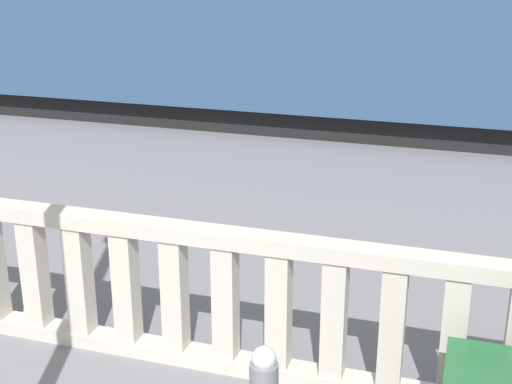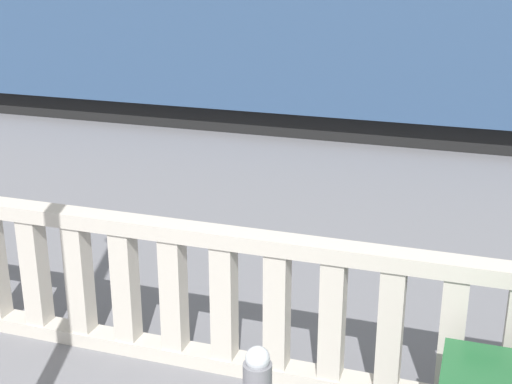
{
  "view_description": "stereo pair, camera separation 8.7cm",
  "coord_description": "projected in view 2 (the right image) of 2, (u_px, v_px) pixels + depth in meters",
  "views": [
    {
      "loc": [
        1.97,
        -2.14,
        3.72
      ],
      "look_at": [
        -0.03,
        4.2,
        1.39
      ],
      "focal_mm": 50.0,
      "sensor_mm": 36.0,
      "label": 1
    },
    {
      "loc": [
        2.06,
        -2.11,
        3.72
      ],
      "look_at": [
        -0.03,
        4.2,
        1.39
      ],
      "focal_mm": 50.0,
      "sensor_mm": 36.0,
      "label": 2
    }
  ],
  "objects": [
    {
      "name": "balustrade",
      "position": [
        224.0,
        301.0,
        6.37
      ],
      "size": [
        16.76,
        0.24,
        1.38
      ],
      "color": "#BCB5A8",
      "rests_on": "ground"
    },
    {
      "name": "train_near",
      "position": [
        380.0,
        47.0,
        14.38
      ],
      "size": [
        18.19,
        2.91,
        3.86
      ],
      "color": "black",
      "rests_on": "ground"
    }
  ]
}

